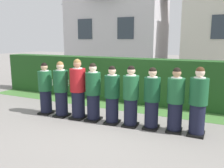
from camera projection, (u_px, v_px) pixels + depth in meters
ground_plane at (112, 123)px, 6.30m from camera, size 60.00×60.00×0.00m
student_front_row_0 at (45, 90)px, 7.00m from camera, size 0.40×0.50×1.52m
student_front_row_1 at (61, 91)px, 6.73m from camera, size 0.41×0.51×1.58m
student_in_red_blazer at (78, 90)px, 6.56m from camera, size 0.43×0.53×1.67m
student_front_row_3 at (93, 93)px, 6.39m from camera, size 0.41×0.47×1.57m
student_front_row_4 at (112, 96)px, 6.16m from camera, size 0.40×0.46×1.52m
student_front_row_5 at (131, 98)px, 5.96m from camera, size 0.40×0.46×1.55m
student_front_row_6 at (152, 100)px, 5.79m from camera, size 0.40×0.44×1.53m
student_front_row_7 at (175, 102)px, 5.59m from camera, size 0.40×0.50×1.55m
student_front_row_8 at (198, 103)px, 5.37m from camera, size 0.41×0.46×1.59m
hedge at (141, 81)px, 8.24m from camera, size 11.81×0.70×1.54m
school_building_annex at (117, 24)px, 14.05m from camera, size 5.75×3.48×6.08m
lawn_strip at (133, 108)px, 7.67m from camera, size 11.81×0.90×0.01m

